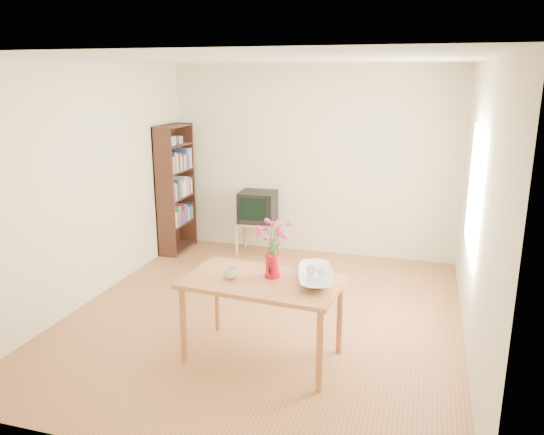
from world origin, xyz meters
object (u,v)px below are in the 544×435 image
(bowl, at_px, (316,257))
(television, at_px, (258,206))
(pitcher, at_px, (272,267))
(mug, at_px, (231,273))
(table, at_px, (263,289))

(bowl, xyz_separation_m, television, (-1.38, 2.68, -0.28))
(pitcher, bearing_deg, mug, -162.61)
(mug, distance_m, bowl, 0.75)
(table, relative_size, mug, 11.77)
(table, distance_m, pitcher, 0.21)
(table, relative_size, bowl, 3.15)
(pitcher, relative_size, bowl, 0.48)
(table, xyz_separation_m, pitcher, (0.06, 0.09, 0.18))
(pitcher, distance_m, television, 2.90)
(pitcher, bearing_deg, bowl, -0.07)
(pitcher, distance_m, bowl, 0.39)
(mug, bearing_deg, pitcher, 175.52)
(table, height_order, television, television)
(bowl, bearing_deg, table, -164.18)
(bowl, relative_size, television, 0.87)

